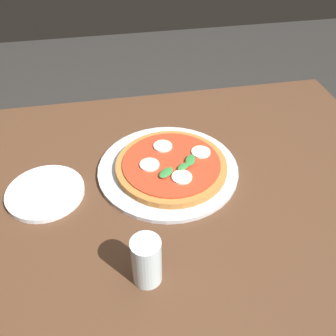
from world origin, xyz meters
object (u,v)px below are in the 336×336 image
(dining_table, at_px, (169,214))
(glass_cup, at_px, (147,261))
(plate_white, at_px, (45,192))
(pizza, at_px, (171,165))
(serving_tray, at_px, (168,169))

(dining_table, xyz_separation_m, glass_cup, (0.09, 0.26, 0.17))
(dining_table, distance_m, plate_white, 0.34)
(glass_cup, bearing_deg, pizza, -109.64)
(dining_table, bearing_deg, serving_tray, -98.41)
(dining_table, relative_size, plate_white, 6.62)
(pizza, height_order, glass_cup, glass_cup)
(dining_table, height_order, plate_white, plate_white)
(pizza, bearing_deg, plate_white, 4.31)
(dining_table, bearing_deg, glass_cup, 69.99)
(serving_tray, distance_m, plate_white, 0.32)
(serving_tray, height_order, plate_white, plate_white)
(serving_tray, height_order, glass_cup, glass_cup)
(serving_tray, bearing_deg, dining_table, 81.59)
(dining_table, bearing_deg, pizza, -107.82)
(pizza, bearing_deg, serving_tray, -36.94)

